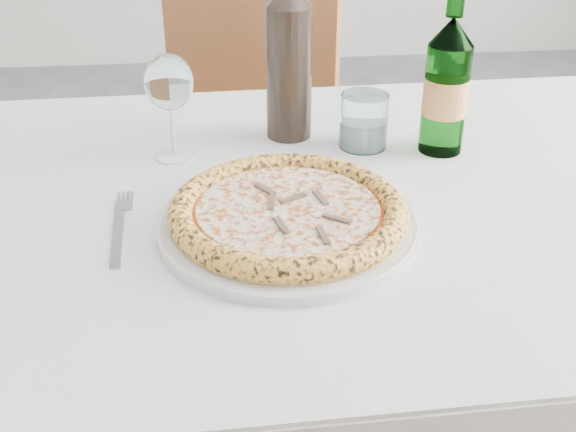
{
  "coord_description": "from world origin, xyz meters",
  "views": [
    {
      "loc": [
        -0.02,
        -0.97,
        1.25
      ],
      "look_at": [
        0.07,
        -0.15,
        0.78
      ],
      "focal_mm": 45.0,
      "sensor_mm": 36.0,
      "label": 1
    }
  ],
  "objects_px": {
    "dining_table": "(281,243)",
    "wine_bottle": "(289,59)",
    "plate": "(288,223)",
    "tumbler": "(364,124)",
    "pizza": "(288,212)",
    "wine_glass": "(169,85)",
    "chair_far": "(237,134)",
    "beer_bottle": "(446,86)"
  },
  "relations": [
    {
      "from": "plate",
      "to": "tumbler",
      "type": "relative_size",
      "value": 3.93
    },
    {
      "from": "wine_glass",
      "to": "wine_bottle",
      "type": "relative_size",
      "value": 0.54
    },
    {
      "from": "tumbler",
      "to": "wine_bottle",
      "type": "height_order",
      "value": "wine_bottle"
    },
    {
      "from": "chair_far",
      "to": "pizza",
      "type": "height_order",
      "value": "chair_far"
    },
    {
      "from": "plate",
      "to": "wine_glass",
      "type": "bearing_deg",
      "value": 122.73
    },
    {
      "from": "pizza",
      "to": "wine_glass",
      "type": "relative_size",
      "value": 1.87
    },
    {
      "from": "plate",
      "to": "tumbler",
      "type": "bearing_deg",
      "value": 59.55
    },
    {
      "from": "plate",
      "to": "dining_table",
      "type": "bearing_deg",
      "value": 90.0
    },
    {
      "from": "pizza",
      "to": "dining_table",
      "type": "bearing_deg",
      "value": 90.0
    },
    {
      "from": "plate",
      "to": "beer_bottle",
      "type": "distance_m",
      "value": 0.37
    },
    {
      "from": "pizza",
      "to": "beer_bottle",
      "type": "distance_m",
      "value": 0.36
    },
    {
      "from": "chair_far",
      "to": "beer_bottle",
      "type": "distance_m",
      "value": 0.77
    },
    {
      "from": "wine_glass",
      "to": "beer_bottle",
      "type": "relative_size",
      "value": 0.62
    },
    {
      "from": "dining_table",
      "to": "pizza",
      "type": "height_order",
      "value": "pizza"
    },
    {
      "from": "plate",
      "to": "pizza",
      "type": "height_order",
      "value": "pizza"
    },
    {
      "from": "wine_glass",
      "to": "beer_bottle",
      "type": "xyz_separation_m",
      "value": [
        0.43,
        -0.02,
        -0.01
      ]
    },
    {
      "from": "chair_far",
      "to": "wine_bottle",
      "type": "distance_m",
      "value": 0.65
    },
    {
      "from": "tumbler",
      "to": "beer_bottle",
      "type": "height_order",
      "value": "beer_bottle"
    },
    {
      "from": "dining_table",
      "to": "pizza",
      "type": "relative_size",
      "value": 4.87
    },
    {
      "from": "pizza",
      "to": "wine_glass",
      "type": "distance_m",
      "value": 0.31
    },
    {
      "from": "plate",
      "to": "wine_glass",
      "type": "xyz_separation_m",
      "value": [
        -0.16,
        0.24,
        0.11
      ]
    },
    {
      "from": "pizza",
      "to": "wine_glass",
      "type": "height_order",
      "value": "wine_glass"
    },
    {
      "from": "dining_table",
      "to": "wine_bottle",
      "type": "bearing_deg",
      "value": 80.91
    },
    {
      "from": "dining_table",
      "to": "wine_glass",
      "type": "xyz_separation_m",
      "value": [
        -0.16,
        0.14,
        0.2
      ]
    },
    {
      "from": "plate",
      "to": "wine_bottle",
      "type": "distance_m",
      "value": 0.34
    },
    {
      "from": "wine_bottle",
      "to": "plate",
      "type": "bearing_deg",
      "value": -96.23
    },
    {
      "from": "plate",
      "to": "pizza",
      "type": "relative_size",
      "value": 1.11
    },
    {
      "from": "plate",
      "to": "pizza",
      "type": "xyz_separation_m",
      "value": [
        -0.0,
        -0.0,
        0.02
      ]
    },
    {
      "from": "tumbler",
      "to": "wine_bottle",
      "type": "xyz_separation_m",
      "value": [
        -0.12,
        0.06,
        0.09
      ]
    },
    {
      "from": "beer_bottle",
      "to": "wine_bottle",
      "type": "xyz_separation_m",
      "value": [
        -0.24,
        0.09,
        0.02
      ]
    },
    {
      "from": "plate",
      "to": "beer_bottle",
      "type": "relative_size",
      "value": 1.28
    },
    {
      "from": "plate",
      "to": "pizza",
      "type": "bearing_deg",
      "value": -163.78
    },
    {
      "from": "plate",
      "to": "tumbler",
      "type": "height_order",
      "value": "tumbler"
    },
    {
      "from": "tumbler",
      "to": "beer_bottle",
      "type": "relative_size",
      "value": 0.33
    },
    {
      "from": "chair_far",
      "to": "wine_glass",
      "type": "relative_size",
      "value": 5.51
    },
    {
      "from": "wine_glass",
      "to": "tumbler",
      "type": "height_order",
      "value": "wine_glass"
    },
    {
      "from": "wine_glass",
      "to": "tumbler",
      "type": "bearing_deg",
      "value": 2.13
    },
    {
      "from": "chair_far",
      "to": "tumbler",
      "type": "xyz_separation_m",
      "value": [
        0.19,
        -0.59,
        0.26
      ]
    },
    {
      "from": "plate",
      "to": "beer_bottle",
      "type": "bearing_deg",
      "value": 39.83
    },
    {
      "from": "pizza",
      "to": "beer_bottle",
      "type": "bearing_deg",
      "value": 39.83
    },
    {
      "from": "beer_bottle",
      "to": "chair_far",
      "type": "bearing_deg",
      "value": 116.68
    },
    {
      "from": "pizza",
      "to": "tumbler",
      "type": "bearing_deg",
      "value": 59.55
    }
  ]
}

